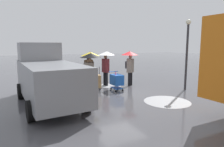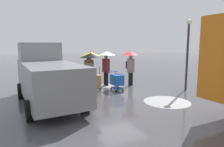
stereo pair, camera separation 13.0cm
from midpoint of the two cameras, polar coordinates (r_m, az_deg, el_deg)
ground_plane at (r=11.02m, az=2.20°, el=-4.86°), size 90.00×90.00×0.00m
slush_patch_near_cluster at (r=12.26m, az=-0.16°, el=-3.50°), size 1.37×1.37×0.01m
slush_patch_under_van at (r=9.18m, az=15.87°, el=-7.82°), size 2.03×2.03×0.01m
cargo_van_parked_right at (r=8.85m, az=-17.67°, el=-0.68°), size 2.42×5.44×2.60m
shopping_cart_vendor at (r=10.90m, az=1.77°, el=-1.95°), size 0.58×0.83×1.04m
hand_dolly_boxes at (r=10.66m, az=-4.03°, el=-2.41°), size 0.61×0.77×1.32m
pedestrian_pink_side at (r=12.10m, az=-1.29°, el=3.90°), size 1.04×1.04×2.15m
pedestrian_black_side at (r=11.24m, az=-6.06°, el=3.54°), size 1.04×1.04×2.15m
pedestrian_white_side at (r=12.12m, az=5.59°, el=3.81°), size 1.04×1.04×2.15m
pedestrian_far_side at (r=9.59m, az=-5.99°, el=2.75°), size 1.04×1.04×2.15m
street_lamp at (r=11.72m, az=21.26°, el=7.07°), size 0.28×0.28×3.86m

